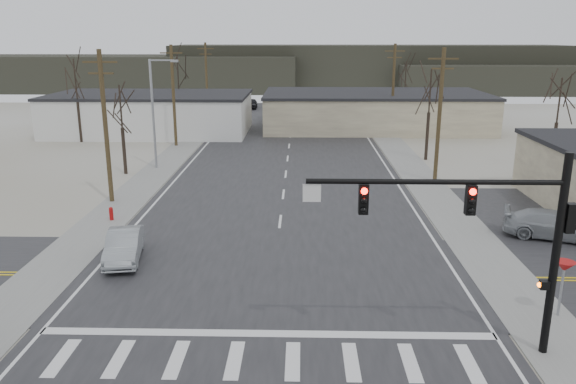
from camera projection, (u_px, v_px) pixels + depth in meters
name	position (u px, v px, depth m)	size (l,w,h in m)	color
ground	(274.00, 277.00, 25.97)	(140.00, 140.00, 0.00)	#B9BAB5
main_road	(284.00, 191.00, 40.42)	(18.00, 110.00, 0.05)	#242426
cross_road	(274.00, 277.00, 25.97)	(90.00, 10.00, 0.04)	#242426
sidewalk_left	(155.00, 173.00, 45.48)	(3.00, 90.00, 0.06)	gray
sidewalk_right	(418.00, 175.00, 44.98)	(3.00, 90.00, 0.06)	gray
traffic_signal_mast	(501.00, 227.00, 18.56)	(8.95, 0.43, 7.20)	black
fire_hydrant	(111.00, 214.00, 33.80)	(0.24, 0.24, 0.87)	#A50C0C
yield_sign	(564.00, 268.00, 21.78)	(0.80, 0.80, 2.35)	gray
building_left_far	(151.00, 113.00, 64.27)	(22.30, 12.30, 4.50)	silver
building_right_far	(374.00, 110.00, 67.54)	(26.30, 14.30, 4.30)	beige
upole_left_b	(105.00, 125.00, 36.40)	(2.20, 0.30, 10.00)	#4A3B22
upole_left_c	(173.00, 94.00, 55.67)	(2.20, 0.30, 10.00)	#4A3B22
upole_left_d	(207.00, 79.00, 74.93)	(2.20, 0.30, 10.00)	#4A3B22
upole_right_a	(440.00, 114.00, 41.64)	(2.20, 0.30, 10.00)	#4A3B22
upole_right_b	(393.00, 88.00, 62.83)	(2.20, 0.30, 10.00)	#4A3B22
streetlight_main	(155.00, 108.00, 46.05)	(2.40, 0.25, 9.00)	gray
tree_left_near	(121.00, 109.00, 44.14)	(3.30, 3.30, 7.35)	#30241D
tree_right_mid	(430.00, 93.00, 49.14)	(3.74, 3.74, 8.33)	#30241D
tree_left_far	(178.00, 74.00, 68.92)	(3.96, 3.96, 8.82)	#30241D
tree_right_far	(406.00, 77.00, 74.21)	(3.52, 3.52, 7.84)	#30241D
tree_lot	(559.00, 103.00, 45.16)	(3.52, 3.52, 7.84)	#30241D
tree_left_mid	(76.00, 82.00, 57.55)	(3.96, 3.96, 8.82)	#30241D
hill_left	(124.00, 73.00, 114.47)	(70.00, 18.00, 7.00)	#333026
hill_center	(368.00, 67.00, 116.88)	(80.00, 18.00, 9.00)	#333026
hill_right	(548.00, 78.00, 110.75)	(60.00, 18.00, 5.50)	#333026
sedan_crossing	(124.00, 246.00, 27.72)	(1.55, 4.46, 1.47)	gray
car_far_a	(348.00, 118.00, 70.68)	(2.29, 5.63, 1.63)	black
car_far_b	(251.00, 104.00, 86.14)	(1.75, 4.34, 1.48)	black
car_parked_silver	(553.00, 225.00, 30.76)	(2.10, 5.17, 1.50)	gray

